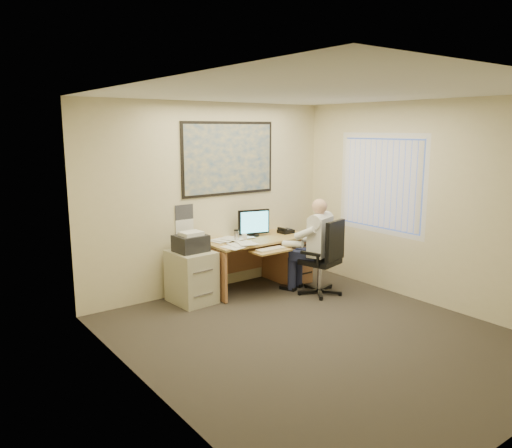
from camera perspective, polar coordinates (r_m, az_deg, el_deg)
room_shell at (r=5.44m, az=7.30°, el=0.41°), size 4.00×4.50×2.70m
desk at (r=7.60m, az=2.03°, el=-3.50°), size 1.60×0.97×1.14m
world_map at (r=7.31m, az=-3.11°, el=7.48°), size 1.56×0.03×1.06m
wall_calendar at (r=7.03m, az=-8.18°, el=0.51°), size 0.28×0.01×0.42m
window_blinds at (r=7.39m, az=14.09°, el=4.49°), size 0.06×1.40×1.30m
filing_cabinet at (r=6.83m, az=-7.39°, el=-5.46°), size 0.54×0.64×0.98m
office_chair at (r=7.16m, az=7.50°, el=-5.56°), size 0.79×0.79×1.09m
person at (r=7.13m, az=7.20°, el=-2.57°), size 0.82×0.96×1.37m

